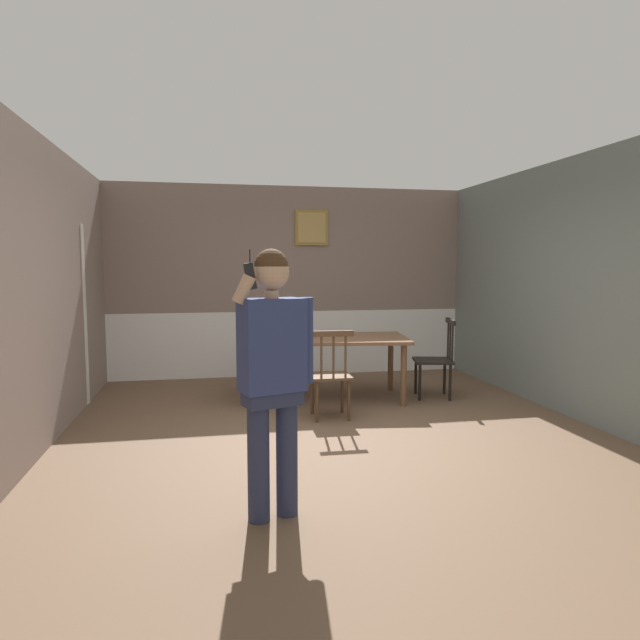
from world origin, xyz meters
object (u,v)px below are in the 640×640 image
Objects in this scene: dining_table at (325,343)px; person_figure at (273,365)px; chair_near_window at (436,359)px; chair_by_doorway at (331,375)px.

person_figure reaches higher than dining_table.
dining_table is 2.15× the size of chair_near_window.
chair_by_doorway is 0.56× the size of person_figure.
person_figure is (-0.86, -2.25, 0.53)m from chair_by_doorway.
chair_by_doorway reaches higher than dining_table.
person_figure is at bearing -109.41° from chair_by_doorway.
chair_by_doorway is at bearing 128.41° from chair_near_window.
person_figure is at bearing -107.38° from dining_table.
dining_table is 1.39m from chair_near_window.
chair_near_window is 3.80m from person_figure.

